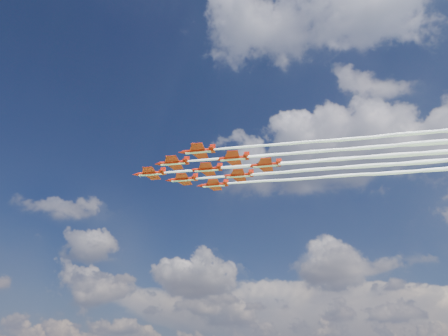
{
  "coord_description": "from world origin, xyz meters",
  "views": [
    {
      "loc": [
        60.44,
        -115.43,
        9.73
      ],
      "look_at": [
        0.27,
        4.26,
        76.64
      ],
      "focal_mm": 35.0,
      "sensor_mm": 36.0,
      "label": 1
    }
  ],
  "objects": [
    {
      "name": "jet_row3_centre",
      "position": [
        55.09,
        19.6,
        75.88
      ],
      "size": [
        127.78,
        43.59,
        2.96
      ],
      "rotation": [
        0.0,
        0.0,
        0.3
      ],
      "color": "#B91A0A"
    },
    {
      "name": "jet_row4_starb",
      "position": [
        62.72,
        28.83,
        75.88
      ],
      "size": [
        127.78,
        43.59,
        2.96
      ],
      "rotation": [
        0.0,
        0.0,
        0.3
      ],
      "color": "#B91A0A"
    },
    {
      "name": "jet_row3_port",
      "position": [
        58.98,
        7.06,
        75.88
      ],
      "size": [
        127.78,
        43.59,
        2.96
      ],
      "rotation": [
        0.0,
        0.0,
        0.3
      ],
      "color": "#B91A0A"
    },
    {
      "name": "jet_row4_port",
      "position": [
        66.61,
        16.29,
        75.88
      ],
      "size": [
        127.78,
        43.59,
        2.96
      ],
      "rotation": [
        0.0,
        0.0,
        0.3
      ],
      "color": "#B91A0A"
    },
    {
      "name": "jet_lead",
      "position": [
        35.95,
        13.67,
        75.88
      ],
      "size": [
        127.78,
        43.59,
        2.96
      ],
      "rotation": [
        0.0,
        0.0,
        0.3
      ],
      "color": "#B91A0A"
    },
    {
      "name": "jet_row2_port",
      "position": [
        47.46,
        10.37,
        75.88
      ],
      "size": [
        127.78,
        43.59,
        2.96
      ],
      "rotation": [
        0.0,
        0.0,
        0.3
      ],
      "color": "#B91A0A"
    },
    {
      "name": "jet_row3_starb",
      "position": [
        51.21,
        32.14,
        75.88
      ],
      "size": [
        127.78,
        43.59,
        2.96
      ],
      "rotation": [
        0.0,
        0.0,
        0.3
      ],
      "color": "#B91A0A"
    },
    {
      "name": "jet_row2_starb",
      "position": [
        43.58,
        22.91,
        75.88
      ],
      "size": [
        127.78,
        43.59,
        2.96
      ],
      "rotation": [
        0.0,
        0.0,
        0.3
      ],
      "color": "#B91A0A"
    }
  ]
}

